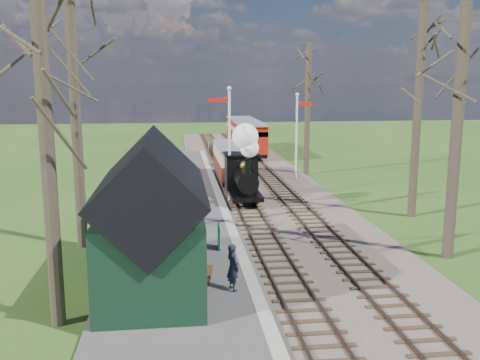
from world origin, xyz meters
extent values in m
plane|color=#2C551A|center=(0.00, 0.00, 0.00)|extent=(140.00, 140.00, 0.00)
ellipsoid|color=#385B23|center=(-25.00, 60.00, -14.76)|extent=(57.60, 36.00, 16.20)
ellipsoid|color=#385B23|center=(10.00, 65.00, -18.04)|extent=(70.40, 44.00, 19.80)
ellipsoid|color=#385B23|center=(35.00, 58.00, -13.12)|extent=(51.20, 32.00, 14.40)
ellipsoid|color=#385B23|center=(-8.00, 70.00, -16.40)|extent=(64.00, 40.00, 18.00)
cube|color=brown|center=(1.30, 22.00, 0.05)|extent=(8.00, 60.00, 0.10)
cube|color=brown|center=(-0.50, 22.00, 0.14)|extent=(0.07, 60.00, 0.12)
cube|color=brown|center=(0.50, 22.00, 0.14)|extent=(0.07, 60.00, 0.12)
cube|color=#38281C|center=(0.00, 22.00, 0.10)|extent=(1.60, 60.00, 0.09)
cube|color=brown|center=(2.10, 22.00, 0.14)|extent=(0.07, 60.00, 0.12)
cube|color=brown|center=(3.10, 22.00, 0.14)|extent=(0.07, 60.00, 0.12)
cube|color=#38281C|center=(2.60, 22.00, 0.10)|extent=(1.60, 60.00, 0.09)
cube|color=#474442|center=(-3.50, 14.00, 0.10)|extent=(5.00, 44.00, 0.20)
cube|color=#B2AD9E|center=(-1.20, 14.00, 0.10)|extent=(0.40, 44.00, 0.21)
cube|color=black|center=(-4.30, 4.00, 1.50)|extent=(3.00, 6.00, 2.60)
cube|color=black|center=(-4.30, 4.00, 3.35)|extent=(3.25, 6.30, 3.25)
cube|color=black|center=(-2.78, 3.00, 1.20)|extent=(0.06, 1.20, 2.00)
cylinder|color=silver|center=(-0.70, 16.00, 3.00)|extent=(0.14, 0.14, 6.00)
sphere|color=silver|center=(-0.70, 16.00, 6.10)|extent=(0.24, 0.24, 0.24)
cube|color=#B7140F|center=(-1.25, 16.00, 5.50)|extent=(1.10, 0.08, 0.22)
cube|color=black|center=(-0.70, 16.00, 4.40)|extent=(0.18, 0.06, 0.30)
cylinder|color=silver|center=(4.30, 22.00, 2.75)|extent=(0.14, 0.14, 5.50)
sphere|color=silver|center=(4.30, 22.00, 5.60)|extent=(0.24, 0.24, 0.24)
cube|color=#B7140F|center=(4.85, 22.00, 5.00)|extent=(1.10, 0.08, 0.22)
cube|color=black|center=(4.30, 22.00, 3.90)|extent=(0.18, 0.06, 0.30)
cylinder|color=#382D23|center=(-6.80, 2.00, 4.50)|extent=(0.39, 0.39, 9.00)
cylinder|color=#382D23|center=(-7.30, 9.00, 5.50)|extent=(0.41, 0.41, 11.00)
cylinder|color=#382D23|center=(6.50, 6.00, 6.00)|extent=(0.42, 0.42, 12.00)
cylinder|color=#382D23|center=(7.80, 12.00, 5.00)|extent=(0.40, 0.40, 10.00)
cylinder|color=#382D23|center=(5.50, 24.00, 4.50)|extent=(0.39, 0.39, 9.00)
cube|color=slate|center=(0.30, 36.00, 0.75)|extent=(12.60, 0.02, 0.01)
cube|color=slate|center=(0.30, 36.00, 0.45)|extent=(12.60, 0.02, 0.02)
cylinder|color=slate|center=(0.30, 36.00, 0.50)|extent=(0.08, 0.08, 1.00)
cube|color=black|center=(0.00, 15.51, 0.62)|extent=(1.60, 3.76, 0.23)
cylinder|color=black|center=(0.00, 14.95, 1.47)|extent=(1.03, 2.44, 1.03)
cube|color=black|center=(0.00, 16.64, 1.56)|extent=(1.69, 1.50, 1.88)
cylinder|color=black|center=(0.00, 14.01, 2.31)|extent=(0.26, 0.26, 0.75)
sphere|color=#AD7E32|center=(0.00, 15.23, 2.13)|extent=(0.49, 0.49, 0.49)
sphere|color=white|center=(0.10, 14.01, 3.21)|extent=(0.94, 0.94, 0.94)
sphere|color=white|center=(-0.10, 14.10, 3.77)|extent=(1.32, 1.32, 1.32)
cylinder|color=black|center=(-0.50, 14.39, 0.50)|extent=(0.09, 0.60, 0.60)
cylinder|color=black|center=(0.50, 14.39, 0.50)|extent=(0.09, 0.60, 0.60)
cube|color=black|center=(0.00, 21.51, 0.53)|extent=(1.79, 6.58, 0.28)
cube|color=#5C1D15|center=(0.00, 21.51, 1.09)|extent=(1.88, 6.58, 0.85)
cube|color=beige|center=(0.00, 21.51, 1.94)|extent=(1.88, 6.58, 0.85)
cube|color=slate|center=(0.00, 21.51, 2.41)|extent=(1.97, 6.77, 0.11)
cube|color=black|center=(2.60, 31.92, 0.58)|extent=(2.09, 5.49, 0.33)
cube|color=#9E190D|center=(2.60, 31.92, 1.24)|extent=(2.20, 5.49, 0.99)
cube|color=beige|center=(2.60, 31.92, 2.23)|extent=(2.20, 5.49, 0.99)
cube|color=slate|center=(2.60, 31.92, 2.78)|extent=(2.31, 5.71, 0.13)
cube|color=black|center=(2.60, 37.42, 0.58)|extent=(2.09, 5.49, 0.33)
cube|color=#9E190D|center=(2.60, 37.42, 1.24)|extent=(2.20, 5.49, 0.99)
cube|color=beige|center=(2.60, 37.42, 2.23)|extent=(2.20, 5.49, 0.99)
cube|color=slate|center=(2.60, 37.42, 2.78)|extent=(2.31, 5.71, 0.13)
cube|color=#0D3F33|center=(-1.98, 7.45, 0.69)|extent=(0.09, 0.66, 0.97)
cube|color=silver|center=(-1.93, 7.45, 0.69)|extent=(0.04, 0.57, 0.79)
cube|color=#462E19|center=(-2.66, 4.33, 0.42)|extent=(0.57, 1.37, 0.06)
cube|color=#462E19|center=(-2.83, 4.35, 0.68)|extent=(0.24, 1.33, 0.57)
cube|color=#462E19|center=(-2.52, 3.76, 0.30)|extent=(0.06, 0.06, 0.19)
cube|color=#462E19|center=(-2.80, 4.90, 0.30)|extent=(0.06, 0.06, 0.19)
imported|color=#1A2130|center=(-1.88, 3.36, 0.93)|extent=(0.53, 0.63, 1.46)
camera|label=1|loc=(-3.52, -12.08, 6.58)|focal=40.00mm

